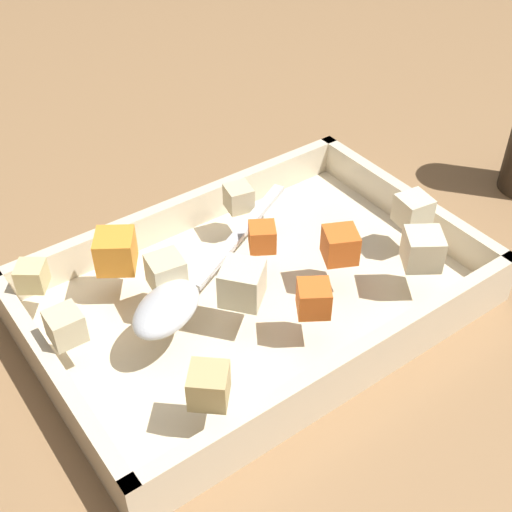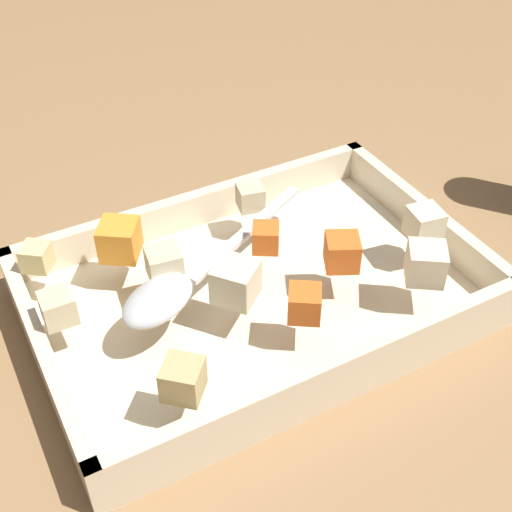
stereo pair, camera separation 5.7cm
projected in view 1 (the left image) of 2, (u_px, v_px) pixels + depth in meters
The scene contains 15 objects.
ground_plane at pixel (257, 291), 0.62m from camera, with size 4.00×4.00×0.00m, color #936D47.
baking_dish at pixel (256, 295), 0.60m from camera, with size 0.38×0.25×0.05m.
carrot_chunk_heap_top at pixel (314, 299), 0.53m from camera, with size 0.03×0.03×0.03m, color orange.
carrot_chunk_back_center at pixel (116, 251), 0.57m from camera, with size 0.03×0.03×0.03m, color orange.
carrot_chunk_far_right at pixel (263, 238), 0.59m from camera, with size 0.02×0.02×0.02m, color orange.
carrot_chunk_corner_ne at pixel (340, 245), 0.58m from camera, with size 0.03×0.03×0.03m, color orange.
potato_chunk_under_handle at pixel (242, 283), 0.54m from camera, with size 0.03×0.03×0.03m, color beige.
potato_chunk_mid_left at pixel (239, 198), 0.63m from camera, with size 0.02×0.02×0.02m, color beige.
potato_chunk_corner_se at pixel (67, 328), 0.50m from camera, with size 0.02×0.02×0.02m, color beige.
potato_chunk_near_spoon at pixel (413, 210), 0.61m from camera, with size 0.03×0.03×0.03m, color beige.
potato_chunk_center at pixel (209, 385), 0.46m from camera, with size 0.03×0.03×0.03m, color tan.
potato_chunk_near_left at pixel (32, 276), 0.55m from camera, with size 0.02×0.02×0.02m, color #E0CC89.
potato_chunk_heap_side at pixel (423, 249), 0.57m from camera, with size 0.03×0.03×0.03m, color beige.
potato_chunk_mid_right at pixel (166, 272), 0.55m from camera, with size 0.03×0.03×0.03m, color beige.
serving_spoon at pixel (176, 298), 0.53m from camera, with size 0.21×0.13×0.02m.
Camera 1 is at (0.27, 0.37, 0.43)m, focal length 47.97 mm.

